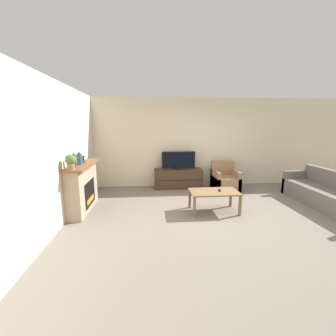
# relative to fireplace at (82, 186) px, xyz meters

# --- Properties ---
(ground_plane) EXTENTS (24.00, 24.00, 0.00)m
(ground_plane) POSITION_rel_fireplace_xyz_m (3.09, -0.54, -0.54)
(ground_plane) COLOR slate
(wall_back) EXTENTS (12.00, 0.06, 2.70)m
(wall_back) POSITION_rel_fireplace_xyz_m (3.09, 1.90, 0.81)
(wall_back) COLOR beige
(wall_back) RESTS_ON ground
(wall_left) EXTENTS (0.06, 12.00, 2.70)m
(wall_left) POSITION_rel_fireplace_xyz_m (-0.19, -0.54, 0.81)
(wall_left) COLOR beige
(wall_left) RESTS_ON ground
(fireplace) EXTENTS (0.43, 1.57, 1.06)m
(fireplace) POSITION_rel_fireplace_xyz_m (0.00, 0.00, 0.00)
(fireplace) COLOR tan
(fireplace) RESTS_ON ground
(mantel_vase_left) EXTENTS (0.08, 0.08, 0.29)m
(mantel_vase_left) POSITION_rel_fireplace_xyz_m (0.02, -0.47, 0.66)
(mantel_vase_left) COLOR #512D23
(mantel_vase_left) RESTS_ON fireplace
(mantel_vase_centre_left) EXTENTS (0.12, 0.12, 0.27)m
(mantel_vase_centre_left) POSITION_rel_fireplace_xyz_m (0.02, -0.12, 0.64)
(mantel_vase_centre_left) COLOR #385670
(mantel_vase_centre_left) RESTS_ON fireplace
(mantel_clock) EXTENTS (0.08, 0.11, 0.15)m
(mantel_clock) POSITION_rel_fireplace_xyz_m (0.02, 0.16, 0.60)
(mantel_clock) COLOR brown
(mantel_clock) RESTS_ON fireplace
(potted_plant) EXTENTS (0.20, 0.20, 0.29)m
(potted_plant) POSITION_rel_fireplace_xyz_m (0.02, -0.67, 0.68)
(potted_plant) COLOR #936B4C
(potted_plant) RESTS_ON fireplace
(tv_stand) EXTENTS (1.44, 0.47, 0.58)m
(tv_stand) POSITION_rel_fireplace_xyz_m (2.38, 1.60, -0.25)
(tv_stand) COLOR #422D1E
(tv_stand) RESTS_ON ground
(tv) EXTENTS (1.01, 0.18, 0.54)m
(tv) POSITION_rel_fireplace_xyz_m (2.38, 1.60, 0.29)
(tv) COLOR black
(tv) RESTS_ON tv_stand
(armchair) EXTENTS (0.70, 0.76, 0.82)m
(armchair) POSITION_rel_fireplace_xyz_m (3.73, 1.30, -0.27)
(armchair) COLOR #937051
(armchair) RESTS_ON ground
(coffee_table) EXTENTS (1.05, 0.63, 0.47)m
(coffee_table) POSITION_rel_fireplace_xyz_m (2.91, -0.38, -0.13)
(coffee_table) COLOR brown
(coffee_table) RESTS_ON ground
(remote) EXTENTS (0.07, 0.16, 0.02)m
(remote) POSITION_rel_fireplace_xyz_m (3.04, -0.36, -0.06)
(remote) COLOR black
(remote) RESTS_ON coffee_table
(couch) EXTENTS (0.81, 2.44, 0.81)m
(couch) POSITION_rel_fireplace_xyz_m (5.69, -0.36, -0.26)
(couch) COLOR #66605B
(couch) RESTS_ON ground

